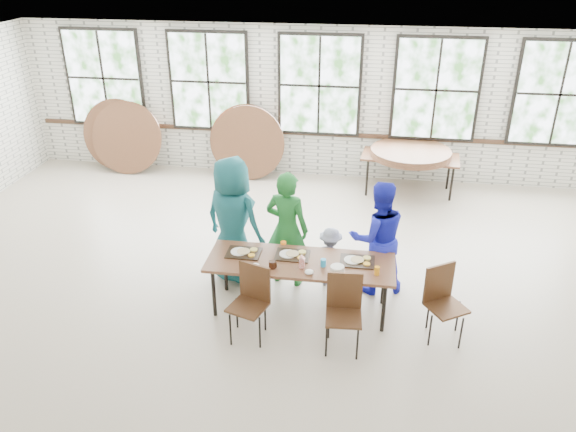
# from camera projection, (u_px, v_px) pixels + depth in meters

# --- Properties ---
(room) EXTENTS (12.00, 12.00, 12.00)m
(room) POSITION_uv_depth(u_px,v_px,m) (319.00, 88.00, 10.84)
(room) COLOR #B1A28C
(room) RESTS_ON ground
(dining_table) EXTENTS (2.40, 0.80, 0.74)m
(dining_table) POSITION_uv_depth(u_px,v_px,m) (300.00, 265.00, 7.17)
(dining_table) COLOR brown
(dining_table) RESTS_ON ground
(chair_near_left) EXTENTS (0.53, 0.52, 0.95)m
(chair_near_left) POSITION_uv_depth(u_px,v_px,m) (251.00, 296.00, 6.78)
(chair_near_left) COLOR #482B18
(chair_near_left) RESTS_ON ground
(chair_near_right) EXTENTS (0.44, 0.43, 0.95)m
(chair_near_right) POSITION_uv_depth(u_px,v_px,m) (344.00, 305.00, 6.60)
(chair_near_right) COLOR #482B18
(chair_near_right) RESTS_ON ground
(chair_spare) EXTENTS (0.57, 0.57, 0.95)m
(chair_spare) POSITION_uv_depth(u_px,v_px,m) (442.00, 296.00, 6.77)
(chair_spare) COLOR #482B18
(chair_spare) RESTS_ON ground
(adult_teal) EXTENTS (1.06, 0.89, 1.84)m
(adult_teal) POSITION_uv_depth(u_px,v_px,m) (233.00, 220.00, 7.78)
(adult_teal) COLOR #17565B
(adult_teal) RESTS_ON ground
(adult_green) EXTENTS (0.69, 0.53, 1.69)m
(adult_green) POSITION_uv_depth(u_px,v_px,m) (287.00, 229.00, 7.71)
(adult_green) COLOR #1A6426
(adult_green) RESTS_ON ground
(toddler) EXTENTS (0.65, 0.49, 0.89)m
(toddler) POSITION_uv_depth(u_px,v_px,m) (330.00, 257.00, 7.81)
(toddler) COLOR #161D46
(toddler) RESTS_ON ground
(adult_blue) EXTENTS (0.93, 0.80, 1.62)m
(adult_blue) POSITION_uv_depth(u_px,v_px,m) (378.00, 238.00, 7.56)
(adult_blue) COLOR #1B22C3
(adult_blue) RESTS_ON ground
(storage_table) EXTENTS (1.86, 0.91, 0.74)m
(storage_table) POSITION_uv_depth(u_px,v_px,m) (410.00, 159.00, 10.60)
(storage_table) COLOR brown
(storage_table) RESTS_ON ground
(tabletop_clutter) EXTENTS (1.98, 0.61, 0.11)m
(tabletop_clutter) POSITION_uv_depth(u_px,v_px,m) (306.00, 261.00, 7.10)
(tabletop_clutter) COLOR black
(tabletop_clutter) RESTS_ON dining_table
(round_tops_stacked) EXTENTS (1.50, 1.50, 0.13)m
(round_tops_stacked) POSITION_uv_depth(u_px,v_px,m) (411.00, 153.00, 10.54)
(round_tops_stacked) COLOR brown
(round_tops_stacked) RESTS_ON storage_table
(round_tops_leaning) EXTENTS (4.29, 0.49, 1.49)m
(round_tops_leaning) POSITION_uv_depth(u_px,v_px,m) (184.00, 139.00, 11.46)
(round_tops_leaning) COLOR brown
(round_tops_leaning) RESTS_ON ground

